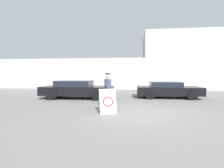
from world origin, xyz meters
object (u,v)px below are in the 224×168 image
at_px(parked_car_rear_sedan, 168,89).
at_px(barricade_sign, 107,101).
at_px(parked_car_front_coupe, 77,89).
at_px(security_guard, 108,89).

bearing_deg(parked_car_rear_sedan, barricade_sign, -123.75).
bearing_deg(parked_car_front_coupe, security_guard, -53.93).
relative_size(barricade_sign, security_guard, 0.61).
bearing_deg(security_guard, barricade_sign, -15.46).
distance_m(parked_car_front_coupe, parked_car_rear_sedan, 6.25).
xyz_separation_m(barricade_sign, security_guard, (-0.11, 0.76, 0.43)).
distance_m(security_guard, parked_car_rear_sedan, 5.67).
xyz_separation_m(security_guard, parked_car_rear_sedan, (3.52, 4.44, -0.36)).
relative_size(barricade_sign, parked_car_rear_sedan, 0.24).
height_order(barricade_sign, parked_car_rear_sedan, parked_car_rear_sedan).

